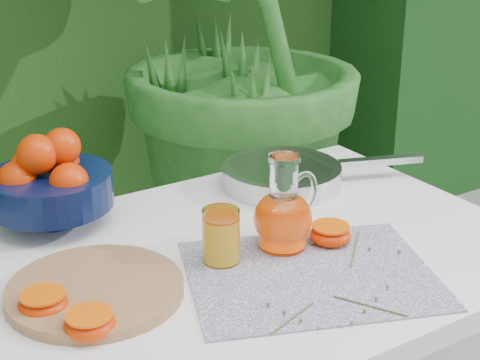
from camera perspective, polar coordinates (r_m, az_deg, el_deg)
potted_plant_right at (r=2.43m, az=-2.28°, el=11.20°), size 2.50×2.50×1.78m
white_table at (r=1.33m, az=0.47°, el=-8.72°), size 1.00×0.70×0.75m
placemat at (r=1.23m, az=5.51°, el=-7.32°), size 0.49×0.43×0.00m
cutting_board at (r=1.19m, az=-11.17°, el=-8.37°), size 0.32×0.32×0.02m
fruit_bowl at (r=1.41m, az=-14.60°, el=-0.13°), size 0.30×0.30×0.18m
juice_pitcher at (r=1.28m, az=3.40°, el=-2.76°), size 0.16×0.13×0.17m
juice_tumbler at (r=1.24m, az=-1.47°, el=-4.44°), size 0.07×0.07×0.09m
saute_pan at (r=1.56m, az=3.41°, el=0.43°), size 0.46×0.33×0.05m
orange_halves at (r=1.17m, az=-5.73°, el=-7.99°), size 0.60×0.18×0.04m
thyme_sprigs at (r=1.19m, az=7.89°, el=-8.14°), size 0.33×0.27×0.01m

